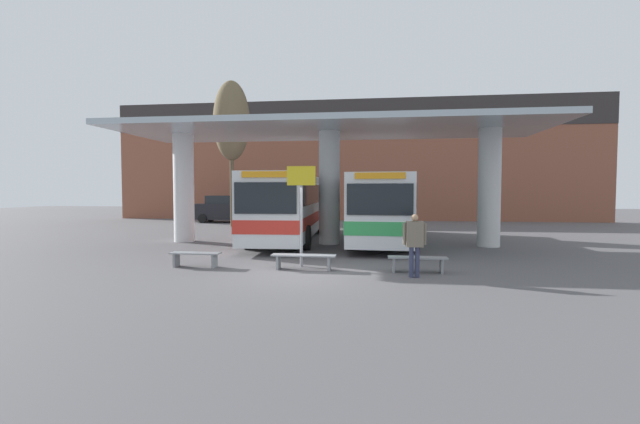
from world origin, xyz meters
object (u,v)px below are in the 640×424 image
object	(u,v)px
transit_bus_center_bay	(384,205)
info_sign_platform	(301,196)
waiting_bench_mid_platform	(195,256)
poplar_tree_behind_left	(231,122)
waiting_bench_far_platform	(417,261)
pedestrian_waiting	(415,239)
waiting_bench_near_pillar	(304,258)
parked_car_street	(225,209)
transit_bus_left_bay	(290,204)

from	to	relation	value
transit_bus_center_bay	info_sign_platform	distance (m)	7.77
waiting_bench_mid_platform	poplar_tree_behind_left	distance (m)	16.91
waiting_bench_far_platform	transit_bus_center_bay	bearing A→B (deg)	96.11
info_sign_platform	poplar_tree_behind_left	bearing A→B (deg)	116.68
poplar_tree_behind_left	pedestrian_waiting	bearing A→B (deg)	-55.89
transit_bus_center_bay	waiting_bench_near_pillar	world-z (taller)	transit_bus_center_bay
waiting_bench_near_pillar	parked_car_street	distance (m)	20.91
pedestrian_waiting	waiting_bench_near_pillar	bearing A→B (deg)	163.32
parked_car_street	transit_bus_center_bay	bearing A→B (deg)	-44.23
waiting_bench_near_pillar	waiting_bench_far_platform	xyz separation A→B (m)	(3.39, 0.00, -0.01)
waiting_bench_far_platform	parked_car_street	size ratio (longest dim) A/B	0.36
info_sign_platform	pedestrian_waiting	size ratio (longest dim) A/B	1.81
info_sign_platform	parked_car_street	world-z (taller)	info_sign_platform
transit_bus_center_bay	info_sign_platform	bearing A→B (deg)	72.15
waiting_bench_near_pillar	parked_car_street	bearing A→B (deg)	116.47
waiting_bench_far_platform	info_sign_platform	distance (m)	4.06
waiting_bench_near_pillar	waiting_bench_mid_platform	bearing A→B (deg)	180.00
transit_bus_left_bay	transit_bus_center_bay	bearing A→B (deg)	175.92
info_sign_platform	parked_car_street	xyz separation A→B (m)	(-9.15, 18.18, -1.25)
waiting_bench_far_platform	parked_car_street	xyz separation A→B (m)	(-12.70, 18.71, 0.65)
pedestrian_waiting	poplar_tree_behind_left	xyz separation A→B (m)	(-10.67, 15.76, 5.95)
transit_bus_center_bay	waiting_bench_far_platform	size ratio (longest dim) A/B	6.58
info_sign_platform	poplar_tree_behind_left	size ratio (longest dim) A/B	0.33
transit_bus_center_bay	parked_car_street	size ratio (longest dim) A/B	2.39
parked_car_street	poplar_tree_behind_left	bearing A→B (deg)	-64.74
waiting_bench_near_pillar	parked_car_street	size ratio (longest dim) A/B	0.42
poplar_tree_behind_left	parked_car_street	world-z (taller)	poplar_tree_behind_left
transit_bus_center_bay	waiting_bench_near_pillar	distance (m)	8.31
transit_bus_center_bay	poplar_tree_behind_left	distance (m)	13.43
waiting_bench_far_platform	waiting_bench_near_pillar	bearing A→B (deg)	180.00
poplar_tree_behind_left	info_sign_platform	bearing A→B (deg)	-63.32
transit_bus_left_bay	info_sign_platform	bearing A→B (deg)	101.28
transit_bus_left_bay	waiting_bench_far_platform	size ratio (longest dim) A/B	6.91
poplar_tree_behind_left	transit_bus_left_bay	bearing A→B (deg)	-52.64
waiting_bench_mid_platform	waiting_bench_near_pillar	bearing A→B (deg)	0.00
waiting_bench_near_pillar	waiting_bench_far_platform	distance (m)	3.39
waiting_bench_near_pillar	pedestrian_waiting	world-z (taller)	pedestrian_waiting
transit_bus_left_bay	parked_car_street	world-z (taller)	transit_bus_left_bay
waiting_bench_far_platform	waiting_bench_mid_platform	bearing A→B (deg)	180.00
waiting_bench_near_pillar	info_sign_platform	size ratio (longest dim) A/B	0.62
waiting_bench_mid_platform	parked_car_street	distance (m)	19.61
waiting_bench_mid_platform	info_sign_platform	size ratio (longest dim) A/B	0.50
transit_bus_left_bay	transit_bus_center_bay	size ratio (longest dim) A/B	1.05
info_sign_platform	parked_car_street	size ratio (longest dim) A/B	0.67
waiting_bench_near_pillar	info_sign_platform	bearing A→B (deg)	107.07
waiting_bench_mid_platform	poplar_tree_behind_left	xyz separation A→B (m)	(-3.99, 15.01, 6.68)
waiting_bench_mid_platform	parked_car_street	bearing A→B (deg)	107.39
transit_bus_center_bay	pedestrian_waiting	world-z (taller)	transit_bus_center_bay
transit_bus_center_bay	poplar_tree_behind_left	bearing A→B (deg)	-33.20
transit_bus_center_bay	info_sign_platform	xyz separation A→B (m)	(-2.72, -7.26, 0.54)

